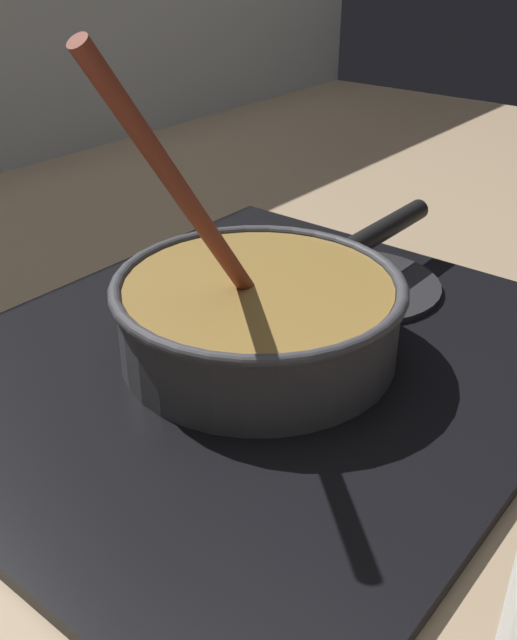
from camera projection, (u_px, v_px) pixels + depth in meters
name	position (u px, v px, depth m)	size (l,w,h in m)	color
ground	(324.00, 499.00, 0.51)	(2.40, 1.60, 0.04)	#9E8466
hob_plate	(258.00, 359.00, 0.63)	(0.56, 0.48, 0.01)	black
burner_ring	(258.00, 349.00, 0.63)	(0.20, 0.20, 0.01)	#592D0C
spare_burner	(359.00, 285.00, 0.74)	(0.17, 0.17, 0.01)	#262628
cooking_pan	(260.00, 313.00, 0.61)	(0.44, 0.25, 0.28)	#38383D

